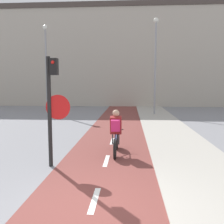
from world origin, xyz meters
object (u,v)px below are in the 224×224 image
at_px(traffic_light_pole, 52,99).
at_px(cyclist_near, 116,133).
at_px(street_lamp_sidewalk, 155,56).
at_px(street_lamp_far, 46,60).

xyz_separation_m(traffic_light_pole, cyclist_near, (1.65, 1.28, -1.16)).
bearing_deg(cyclist_near, street_lamp_sidewalk, 77.93).
distance_m(street_lamp_sidewalk, cyclist_near, 11.36).
distance_m(street_lamp_far, street_lamp_sidewalk, 8.20).
bearing_deg(street_lamp_far, street_lamp_sidewalk, -3.04).
bearing_deg(traffic_light_pole, street_lamp_far, 109.20).
xyz_separation_m(traffic_light_pole, street_lamp_far, (-4.28, 12.29, 2.22)).
bearing_deg(street_lamp_sidewalk, street_lamp_far, 176.96).
xyz_separation_m(street_lamp_far, cyclist_near, (5.92, -11.00, -3.37)).
bearing_deg(street_lamp_far, traffic_light_pole, -70.80).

